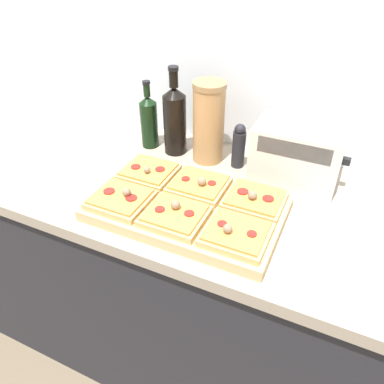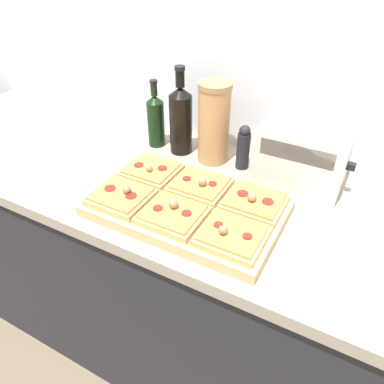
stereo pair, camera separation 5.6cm
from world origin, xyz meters
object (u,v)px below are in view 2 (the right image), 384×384
Objects in this scene: toaster_oven at (301,157)px; cutting_board at (187,208)px; grain_jar_tall at (214,123)px; pepper_mill at (243,147)px; wine_bottle at (181,119)px; olive_oil_bottle at (156,119)px.

cutting_board is at bearing -127.91° from toaster_oven.
cutting_board is 0.34m from grain_jar_tall.
grain_jar_tall is 0.13m from pepper_mill.
wine_bottle is 1.98× the size of pepper_mill.
pepper_mill is at bearing 0.00° from wine_bottle.
grain_jar_tall is (0.13, 0.00, 0.01)m from wine_bottle.
wine_bottle is 0.44m from toaster_oven.
cutting_board is at bearing -45.51° from olive_oil_bottle.
olive_oil_bottle is (-0.30, 0.31, 0.09)m from cutting_board.
olive_oil_bottle is at bearing 180.00° from wine_bottle.
grain_jar_tall reaches higher than olive_oil_bottle.
toaster_oven is at bearing -0.25° from pepper_mill.
wine_bottle is 1.06× the size of toaster_oven.
cutting_board is 2.17× the size of olive_oil_bottle.
toaster_oven is at bearing -0.16° from grain_jar_tall.
olive_oil_bottle is 0.84× the size of toaster_oven.
grain_jar_tall is at bearing 180.00° from pepper_mill.
cutting_board is 0.44m from olive_oil_bottle.
grain_jar_tall reaches higher than pepper_mill.
wine_bottle is 1.12× the size of grain_jar_tall.
cutting_board is 0.38m from wine_bottle.
pepper_mill is at bearing 81.59° from cutting_board.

